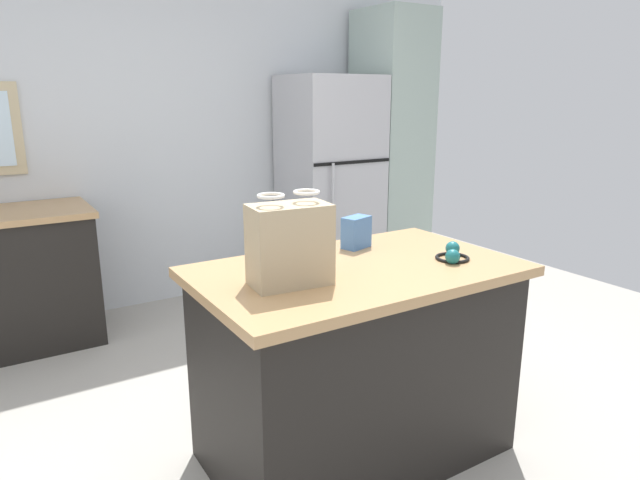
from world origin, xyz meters
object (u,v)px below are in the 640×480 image
(shopping_bag, at_px, (290,244))
(tall_cabinet, at_px, (391,147))
(refrigerator, at_px, (330,183))
(small_box, at_px, (356,232))
(bottle, at_px, (291,241))
(kitchen_island, at_px, (356,362))
(ear_defenders, at_px, (452,254))

(shopping_bag, bearing_deg, tall_cabinet, 43.99)
(refrigerator, bearing_deg, small_box, -119.62)
(shopping_bag, height_order, bottle, shopping_bag)
(small_box, distance_m, bottle, 0.38)
(kitchen_island, xyz_separation_m, shopping_bag, (-0.35, -0.04, 0.60))
(tall_cabinet, distance_m, bottle, 2.79)
(bottle, distance_m, ear_defenders, 0.71)
(tall_cabinet, height_order, ear_defenders, tall_cabinet)
(small_box, relative_size, bottle, 0.70)
(bottle, bearing_deg, kitchen_island, -44.44)
(tall_cabinet, distance_m, small_box, 2.49)
(shopping_bag, xyz_separation_m, small_box, (0.52, 0.30, -0.08))
(kitchen_island, distance_m, small_box, 0.60)
(refrigerator, relative_size, ear_defenders, 8.25)
(kitchen_island, relative_size, tall_cabinet, 0.59)
(shopping_bag, bearing_deg, refrigerator, 53.67)
(tall_cabinet, distance_m, shopping_bag, 3.06)
(ear_defenders, bearing_deg, small_box, 122.54)
(small_box, bearing_deg, kitchen_island, -124.40)
(shopping_bag, relative_size, small_box, 2.38)
(kitchen_island, bearing_deg, tall_cabinet, 48.34)
(kitchen_island, xyz_separation_m, refrigerator, (1.21, 2.08, 0.42))
(shopping_bag, distance_m, small_box, 0.61)
(ear_defenders, bearing_deg, shopping_bag, 173.31)
(kitchen_island, height_order, small_box, small_box)
(small_box, bearing_deg, refrigerator, 60.38)
(bottle, relative_size, ear_defenders, 1.00)
(kitchen_island, distance_m, ear_defenders, 0.64)
(kitchen_island, xyz_separation_m, tall_cabinet, (1.85, 2.08, 0.70))
(refrigerator, xyz_separation_m, tall_cabinet, (0.64, 0.00, 0.27))
(refrigerator, height_order, tall_cabinet, tall_cabinet)
(kitchen_island, distance_m, refrigerator, 2.45)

